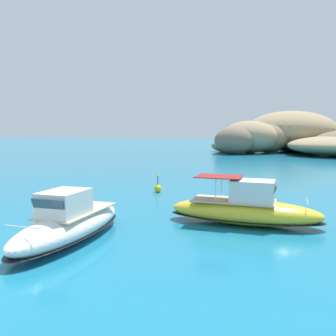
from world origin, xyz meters
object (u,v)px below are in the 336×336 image
object	(u,v)px
islet_small	(250,138)
motorboat_yellow	(245,209)
motorboat_white	(69,223)
channel_buoy	(158,188)
islet_large	(311,136)

from	to	relation	value
islet_small	motorboat_yellow	distance (m)	57.44
motorboat_white	channel_buoy	size ratio (longest dim) A/B	5.03
islet_large	motorboat_white	xyz separation A→B (m)	(-13.43, -68.07, -2.74)
channel_buoy	motorboat_yellow	bearing A→B (deg)	-44.64
channel_buoy	islet_small	bearing A→B (deg)	87.94
motorboat_white	channel_buoy	xyz separation A→B (m)	(-0.54, 12.19, -0.40)
islet_small	motorboat_white	bearing A→B (deg)	-91.16
islet_large	islet_small	distance (m)	13.55
islet_large	channel_buoy	world-z (taller)	islet_large
islet_large	channel_buoy	distance (m)	57.69
islet_large	motorboat_yellow	size ratio (longest dim) A/B	5.13
islet_small	channel_buoy	size ratio (longest dim) A/B	12.22
islet_small	motorboat_yellow	bearing A→B (deg)	-84.51
motorboat_yellow	motorboat_white	bearing A→B (deg)	-143.52
motorboat_white	channel_buoy	bearing A→B (deg)	92.52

